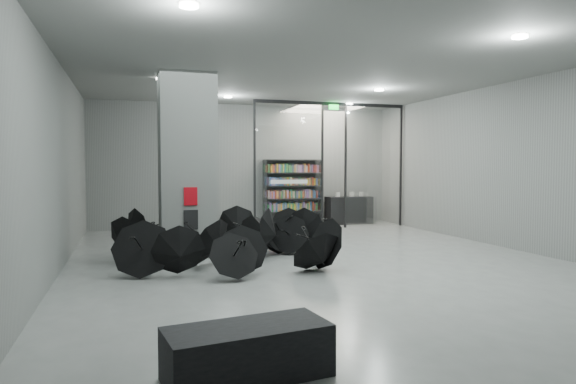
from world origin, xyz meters
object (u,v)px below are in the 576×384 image
object	(u,v)px
bench	(248,352)
umbrella_cluster	(243,246)
column	(187,166)
shop_counter	(349,210)
bookshelf	(293,192)

from	to	relation	value
bench	umbrella_cluster	world-z (taller)	umbrella_cluster
umbrella_cluster	column	bearing A→B (deg)	134.08
column	bench	size ratio (longest dim) A/B	2.60
shop_counter	umbrella_cluster	distance (m)	7.41
shop_counter	umbrella_cluster	world-z (taller)	umbrella_cluster
bench	bookshelf	world-z (taller)	bookshelf
bookshelf	bench	bearing A→B (deg)	-105.74
column	shop_counter	bearing A→B (deg)	36.85
bookshelf	column	bearing A→B (deg)	-126.03
bench	shop_counter	distance (m)	12.87
bench	umbrella_cluster	xyz separation A→B (m)	(1.22, 5.78, 0.06)
column	shop_counter	xyz separation A→B (m)	(5.96, 4.47, -1.53)
shop_counter	umbrella_cluster	size ratio (longest dim) A/B	0.29
bookshelf	umbrella_cluster	size ratio (longest dim) A/B	0.41
bench	column	bearing A→B (deg)	80.62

